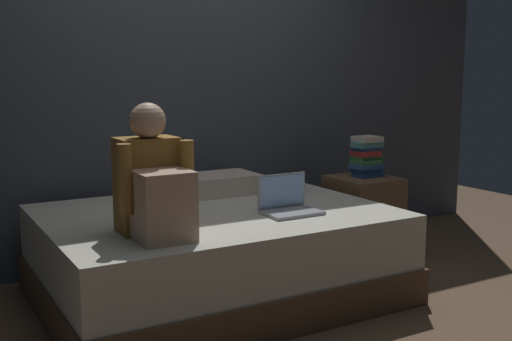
{
  "coord_description": "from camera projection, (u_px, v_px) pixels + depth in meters",
  "views": [
    {
      "loc": [
        -1.77,
        -2.9,
        1.32
      ],
      "look_at": [
        -0.04,
        0.1,
        0.78
      ],
      "focal_mm": 43.21,
      "sensor_mm": 36.0,
      "label": 1
    }
  ],
  "objects": [
    {
      "name": "pillow",
      "position": [
        215.0,
        184.0,
        4.12
      ],
      "size": [
        0.56,
        0.36,
        0.13
      ],
      "primitive_type": "cube",
      "color": "beige",
      "rests_on": "bed"
    },
    {
      "name": "wall_back",
      "position": [
        183.0,
        70.0,
        4.37
      ],
      "size": [
        5.6,
        0.1,
        2.7
      ],
      "primitive_type": "cube",
      "color": "#424751",
      "rests_on": "ground_plane"
    },
    {
      "name": "clothes_pile",
      "position": [
        286.0,
        184.0,
        4.15
      ],
      "size": [
        0.3,
        0.25,
        0.12
      ],
      "color": "gray",
      "rests_on": "bed"
    },
    {
      "name": "laptop",
      "position": [
        288.0,
        204.0,
        3.55
      ],
      "size": [
        0.32,
        0.23,
        0.22
      ],
      "color": "#9EA0A5",
      "rests_on": "bed"
    },
    {
      "name": "person_sitting",
      "position": [
        153.0,
        185.0,
        3.04
      ],
      "size": [
        0.39,
        0.44,
        0.66
      ],
      "color": "olive",
      "rests_on": "bed"
    },
    {
      "name": "bed",
      "position": [
        215.0,
        254.0,
        3.67
      ],
      "size": [
        2.0,
        1.5,
        0.53
      ],
      "color": "brown",
      "rests_on": "ground_plane"
    },
    {
      "name": "nightstand",
      "position": [
        363.0,
        217.0,
        4.49
      ],
      "size": [
        0.44,
        0.46,
        0.59
      ],
      "color": "brown",
      "rests_on": "ground_plane"
    },
    {
      "name": "ground_plane",
      "position": [
        270.0,
        305.0,
        3.56
      ],
      "size": [
        8.0,
        8.0,
        0.0
      ],
      "primitive_type": "plane",
      "color": "brown"
    },
    {
      "name": "book_stack",
      "position": [
        367.0,
        157.0,
        4.44
      ],
      "size": [
        0.23,
        0.17,
        0.29
      ],
      "color": "#284C84",
      "rests_on": "nightstand"
    }
  ]
}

